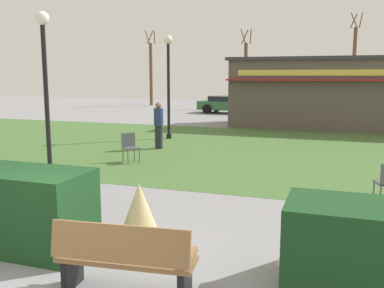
{
  "coord_description": "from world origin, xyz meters",
  "views": [
    {
      "loc": [
        3.06,
        -3.82,
        2.66
      ],
      "look_at": [
        0.28,
        4.27,
        1.28
      ],
      "focal_mm": 40.18,
      "sensor_mm": 36.0,
      "label": 1
    }
  ],
  "objects_px": {
    "tree_right_bg": "(245,74)",
    "parked_car_center_slot": "(306,106)",
    "lamppost_mid": "(45,74)",
    "lamppost_far": "(168,74)",
    "parked_car_west_slot": "(229,104)",
    "tree_left_bg": "(354,66)",
    "park_bench": "(124,259)",
    "food_kiosk": "(333,93)",
    "person_strolling": "(159,125)",
    "cafe_chair_west": "(130,145)",
    "tree_center_bg": "(151,73)"
  },
  "relations": [
    {
      "from": "park_bench",
      "to": "food_kiosk",
      "type": "relative_size",
      "value": 0.17
    },
    {
      "from": "lamppost_far",
      "to": "parked_car_center_slot",
      "type": "height_order",
      "value": "lamppost_far"
    },
    {
      "from": "person_strolling",
      "to": "tree_right_bg",
      "type": "bearing_deg",
      "value": -164.38
    },
    {
      "from": "lamppost_mid",
      "to": "lamppost_far",
      "type": "bearing_deg",
      "value": 86.11
    },
    {
      "from": "lamppost_far",
      "to": "tree_right_bg",
      "type": "height_order",
      "value": "tree_right_bg"
    },
    {
      "from": "park_bench",
      "to": "cafe_chair_west",
      "type": "relative_size",
      "value": 1.96
    },
    {
      "from": "food_kiosk",
      "to": "lamppost_far",
      "type": "bearing_deg",
      "value": -135.57
    },
    {
      "from": "park_bench",
      "to": "tree_center_bg",
      "type": "distance_m",
      "value": 33.35
    },
    {
      "from": "person_strolling",
      "to": "tree_right_bg",
      "type": "xyz_separation_m",
      "value": [
        -1.05,
        19.89,
        1.87
      ]
    },
    {
      "from": "lamppost_mid",
      "to": "tree_center_bg",
      "type": "distance_m",
      "value": 26.78
    },
    {
      "from": "parked_car_west_slot",
      "to": "tree_right_bg",
      "type": "height_order",
      "value": "tree_right_bg"
    },
    {
      "from": "parked_car_center_slot",
      "to": "tree_right_bg",
      "type": "height_order",
      "value": "tree_right_bg"
    },
    {
      "from": "cafe_chair_west",
      "to": "lamppost_far",
      "type": "bearing_deg",
      "value": 98.16
    },
    {
      "from": "parked_car_center_slot",
      "to": "tree_center_bg",
      "type": "height_order",
      "value": "tree_center_bg"
    },
    {
      "from": "food_kiosk",
      "to": "tree_left_bg",
      "type": "bearing_deg",
      "value": 84.78
    },
    {
      "from": "park_bench",
      "to": "tree_right_bg",
      "type": "distance_m",
      "value": 30.24
    },
    {
      "from": "park_bench",
      "to": "tree_left_bg",
      "type": "height_order",
      "value": "tree_left_bg"
    },
    {
      "from": "lamppost_far",
      "to": "cafe_chair_west",
      "type": "distance_m",
      "value": 5.46
    },
    {
      "from": "lamppost_far",
      "to": "cafe_chair_west",
      "type": "height_order",
      "value": "lamppost_far"
    },
    {
      "from": "park_bench",
      "to": "tree_center_bg",
      "type": "bearing_deg",
      "value": 113.73
    },
    {
      "from": "lamppost_mid",
      "to": "tree_center_bg",
      "type": "bearing_deg",
      "value": 108.49
    },
    {
      "from": "lamppost_mid",
      "to": "parked_car_center_slot",
      "type": "bearing_deg",
      "value": 75.4
    },
    {
      "from": "parked_car_west_slot",
      "to": "tree_center_bg",
      "type": "xyz_separation_m",
      "value": [
        -8.42,
        5.56,
        2.21
      ]
    },
    {
      "from": "tree_left_bg",
      "to": "tree_right_bg",
      "type": "relative_size",
      "value": 1.19
    },
    {
      "from": "lamppost_mid",
      "to": "tree_left_bg",
      "type": "height_order",
      "value": "tree_left_bg"
    },
    {
      "from": "parked_car_center_slot",
      "to": "tree_center_bg",
      "type": "bearing_deg",
      "value": 157.83
    },
    {
      "from": "food_kiosk",
      "to": "parked_car_west_slot",
      "type": "bearing_deg",
      "value": 137.93
    },
    {
      "from": "person_strolling",
      "to": "parked_car_west_slot",
      "type": "bearing_deg",
      "value": -162.97
    },
    {
      "from": "tree_right_bg",
      "to": "parked_car_center_slot",
      "type": "bearing_deg",
      "value": -43.56
    },
    {
      "from": "park_bench",
      "to": "person_strolling",
      "type": "distance_m",
      "value": 10.58
    },
    {
      "from": "park_bench",
      "to": "lamppost_mid",
      "type": "bearing_deg",
      "value": 134.07
    },
    {
      "from": "lamppost_mid",
      "to": "tree_center_bg",
      "type": "relative_size",
      "value": 0.66
    },
    {
      "from": "food_kiosk",
      "to": "person_strolling",
      "type": "distance_m",
      "value": 10.53
    },
    {
      "from": "food_kiosk",
      "to": "parked_car_center_slot",
      "type": "relative_size",
      "value": 2.35
    },
    {
      "from": "cafe_chair_west",
      "to": "tree_right_bg",
      "type": "height_order",
      "value": "tree_right_bg"
    },
    {
      "from": "person_strolling",
      "to": "tree_center_bg",
      "type": "distance_m",
      "value": 22.79
    },
    {
      "from": "lamppost_far",
      "to": "parked_car_center_slot",
      "type": "relative_size",
      "value": 0.98
    },
    {
      "from": "parked_car_center_slot",
      "to": "person_strolling",
      "type": "bearing_deg",
      "value": -105.2
    },
    {
      "from": "parked_car_west_slot",
      "to": "tree_center_bg",
      "type": "height_order",
      "value": "tree_center_bg"
    },
    {
      "from": "person_strolling",
      "to": "tree_center_bg",
      "type": "relative_size",
      "value": 0.26
    },
    {
      "from": "parked_car_center_slot",
      "to": "tree_left_bg",
      "type": "xyz_separation_m",
      "value": [
        2.97,
        7.28,
        2.68
      ]
    },
    {
      "from": "person_strolling",
      "to": "parked_car_west_slot",
      "type": "relative_size",
      "value": 0.39
    },
    {
      "from": "tree_right_bg",
      "to": "tree_center_bg",
      "type": "height_order",
      "value": "tree_center_bg"
    },
    {
      "from": "park_bench",
      "to": "lamppost_far",
      "type": "relative_size",
      "value": 0.41
    },
    {
      "from": "lamppost_far",
      "to": "tree_center_bg",
      "type": "bearing_deg",
      "value": 116.36
    },
    {
      "from": "food_kiosk",
      "to": "cafe_chair_west",
      "type": "xyz_separation_m",
      "value": [
        -5.69,
        -11.25,
        -1.24
      ]
    },
    {
      "from": "parked_car_west_slot",
      "to": "tree_left_bg",
      "type": "relative_size",
      "value": 0.59
    },
    {
      "from": "food_kiosk",
      "to": "parked_car_west_slot",
      "type": "relative_size",
      "value": 2.35
    },
    {
      "from": "park_bench",
      "to": "parked_car_west_slot",
      "type": "relative_size",
      "value": 0.4
    },
    {
      "from": "lamppost_mid",
      "to": "food_kiosk",
      "type": "bearing_deg",
      "value": 63.0
    }
  ]
}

